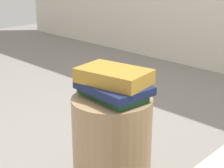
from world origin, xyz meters
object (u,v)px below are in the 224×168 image
side_table (112,148)px  book_forest (112,94)px  book_navy (114,88)px  book_ochre (113,76)px

side_table → book_forest: book_forest is taller
side_table → book_forest: (-0.01, 0.01, 0.24)m
book_navy → book_ochre: (-0.01, 0.01, 0.04)m
side_table → book_ochre: size_ratio=1.61×
side_table → book_navy: bearing=18.2°
book_forest → side_table: bearing=-31.2°
book_forest → book_ochre: bearing=30.9°
book_navy → side_table: bearing=-158.1°
book_forest → book_ochre: (0.01, 0.00, 0.08)m
side_table → book_navy: (0.01, 0.00, 0.27)m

